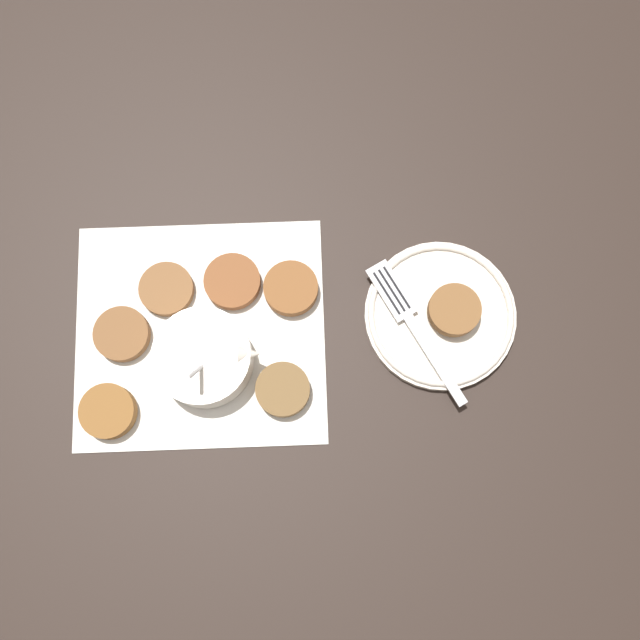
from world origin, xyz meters
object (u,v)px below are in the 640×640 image
fork (409,318)px  sauce_bowl (206,358)px  serving_plate (440,315)px  fritter_on_plate (454,310)px

fork → sauce_bowl: bearing=-170.3°
sauce_bowl → serving_plate: sauce_bowl is taller
fritter_on_plate → serving_plate: bearing=-174.5°
sauce_bowl → serving_plate: size_ratio=0.68×
fritter_on_plate → fork: fritter_on_plate is taller
serving_plate → fork: size_ratio=1.01×
sauce_bowl → serving_plate: 0.29m
sauce_bowl → fritter_on_plate: 0.30m
sauce_bowl → fritter_on_plate: bearing=9.1°
sauce_bowl → fork: bearing=9.7°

